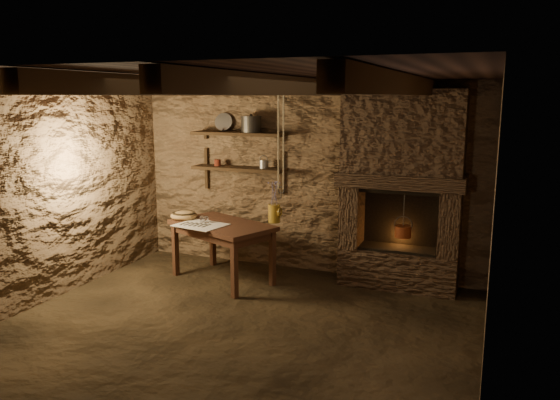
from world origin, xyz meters
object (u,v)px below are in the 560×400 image
at_px(work_table, 223,250).
at_px(iron_stockpot, 251,125).
at_px(stoneware_jug, 274,205).
at_px(wooden_bowl, 184,216).
at_px(red_pot, 403,231).

height_order(work_table, iron_stockpot, iron_stockpot).
bearing_deg(stoneware_jug, work_table, -171.39).
bearing_deg(wooden_bowl, red_pot, 10.28).
xyz_separation_m(wooden_bowl, iron_stockpot, (0.66, 0.60, 1.11)).
bearing_deg(iron_stockpot, red_pot, -3.49).
height_order(wooden_bowl, iron_stockpot, iron_stockpot).
bearing_deg(work_table, red_pot, 36.76).
relative_size(stoneware_jug, red_pot, 0.94).
bearing_deg(red_pot, iron_stockpot, 176.51).
distance_m(wooden_bowl, iron_stockpot, 1.42).
bearing_deg(stoneware_jug, iron_stockpot, 125.14).
xyz_separation_m(work_table, stoneware_jug, (0.57, 0.28, 0.55)).
height_order(wooden_bowl, red_pot, red_pot).
distance_m(iron_stockpot, red_pot, 2.29).
height_order(work_table, red_pot, red_pot).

